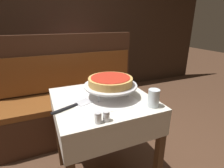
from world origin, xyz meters
TOP-DOWN VIEW (x-y plane):
  - dining_table_front at (0.00, 0.00)m, footprint 0.70×0.70m
  - dining_table_rear at (0.23, 1.58)m, footprint 0.77×0.77m
  - booth_bench at (-0.07, 0.82)m, footprint 1.65×0.54m
  - back_wall_panel at (0.00, 2.08)m, footprint 6.00×0.04m
  - pizza_pan_stand at (0.07, 0.00)m, footprint 0.39×0.39m
  - deep_dish_pizza at (0.07, 0.00)m, footprint 0.32×0.32m
  - pizza_server at (-0.22, -0.05)m, footprint 0.29×0.16m
  - water_glass_near at (0.26, -0.26)m, footprint 0.07×0.07m
  - salt_shaker at (-0.14, -0.30)m, footprint 0.04×0.04m
  - pepper_shaker at (-0.09, -0.30)m, footprint 0.04×0.04m
  - condiment_caddy at (0.22, 1.50)m, footprint 0.13×0.13m

SIDE VIEW (x-z plane):
  - booth_bench at x=-0.07m, z-range -0.25..0.91m
  - dining_table_front at x=0.00m, z-range 0.27..1.04m
  - dining_table_rear at x=0.23m, z-range 0.29..1.06m
  - pizza_server at x=-0.22m, z-range 0.77..0.78m
  - pepper_shaker at x=-0.09m, z-range 0.77..0.83m
  - salt_shaker at x=-0.14m, z-range 0.77..0.83m
  - condiment_caddy at x=0.22m, z-range 0.74..0.90m
  - water_glass_near at x=0.26m, z-range 0.77..0.89m
  - pizza_pan_stand at x=0.07m, z-range 0.81..0.90m
  - deep_dish_pizza at x=0.07m, z-range 0.87..0.92m
  - back_wall_panel at x=0.00m, z-range 0.00..2.40m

